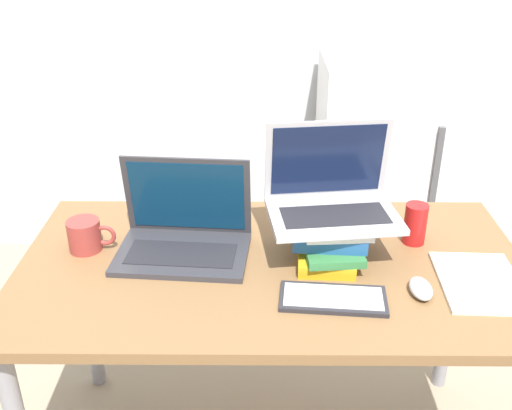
# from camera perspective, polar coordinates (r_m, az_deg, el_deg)

# --- Properties ---
(desk) EXTENTS (1.41, 0.76, 0.74)m
(desk) POSITION_cam_1_polar(r_m,az_deg,el_deg) (1.72, 1.54, -7.81)
(desk) COLOR brown
(desk) RESTS_ON ground_plane
(laptop_left) EXTENTS (0.39, 0.28, 0.26)m
(laptop_left) POSITION_cam_1_polar(r_m,az_deg,el_deg) (1.72, -6.86, -2.76)
(laptop_left) COLOR #333338
(laptop_left) RESTS_ON desk
(book_stack) EXTENTS (0.22, 0.29, 0.12)m
(book_stack) POSITION_cam_1_polar(r_m,az_deg,el_deg) (1.70, 6.96, -2.93)
(book_stack) COLOR gold
(book_stack) RESTS_ON desk
(laptop_on_books) EXTENTS (0.38, 0.28, 0.25)m
(laptop_on_books) POSITION_cam_1_polar(r_m,az_deg,el_deg) (1.66, 7.20, 0.80)
(laptop_on_books) COLOR #B2B2B7
(laptop_on_books) RESTS_ON book_stack
(wireless_keyboard) EXTENTS (0.28, 0.15, 0.01)m
(wireless_keyboard) POSITION_cam_1_polar(r_m,az_deg,el_deg) (1.53, 7.35, -8.82)
(wireless_keyboard) COLOR #28282D
(wireless_keyboard) RESTS_ON desk
(mouse) EXTENTS (0.06, 0.10, 0.03)m
(mouse) POSITION_cam_1_polar(r_m,az_deg,el_deg) (1.60, 15.42, -7.67)
(mouse) COLOR #B2B2B7
(mouse) RESTS_ON desk
(notepad) EXTENTS (0.22, 0.29, 0.01)m
(notepad) POSITION_cam_1_polar(r_m,az_deg,el_deg) (1.69, 20.54, -6.89)
(notepad) COLOR silver
(notepad) RESTS_ON desk
(mug) EXTENTS (0.14, 0.09, 0.09)m
(mug) POSITION_cam_1_polar(r_m,az_deg,el_deg) (1.78, -15.93, -2.79)
(mug) COLOR #9E3833
(mug) RESTS_ON desk
(soda_can) EXTENTS (0.07, 0.07, 0.12)m
(soda_can) POSITION_cam_1_polar(r_m,az_deg,el_deg) (1.80, 14.92, -1.74)
(soda_can) COLOR red
(soda_can) RESTS_ON desk
(mini_fridge) EXTENTS (0.57, 0.48, 1.06)m
(mini_fridge) POSITION_cam_1_polar(r_m,az_deg,el_deg) (2.77, 11.79, 2.73)
(mini_fridge) COLOR white
(mini_fridge) RESTS_ON ground_plane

